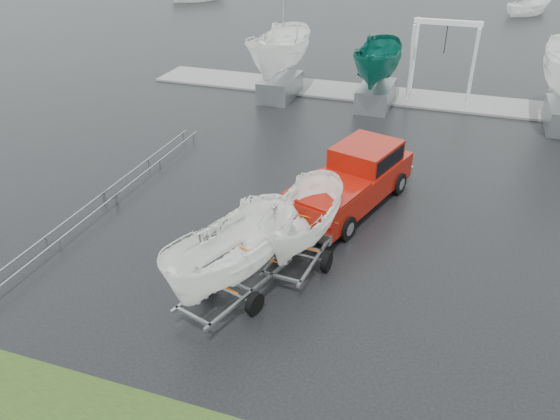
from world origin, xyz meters
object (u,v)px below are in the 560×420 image
at_px(trailer_parked, 305,179).
at_px(boat_hoist, 444,50).
at_px(trailer_hitched, 231,206).
at_px(pickup_truck, 355,177).

relative_size(trailer_parked, boat_hoist, 1.19).
height_order(trailer_hitched, boat_hoist, trailer_hitched).
distance_m(pickup_truck, boat_hoist, 12.49).
distance_m(trailer_hitched, trailer_parked, 2.55).
bearing_deg(trailer_parked, boat_hoist, 85.92).
xyz_separation_m(pickup_truck, trailer_hitched, (-1.87, -6.16, 1.80)).
xyz_separation_m(pickup_truck, boat_hoist, (1.84, 12.24, 1.65)).
bearing_deg(trailer_hitched, trailer_parked, 78.75).
relative_size(pickup_truck, trailer_hitched, 1.19).
distance_m(pickup_truck, trailer_hitched, 6.68).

